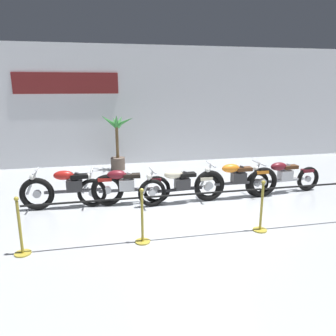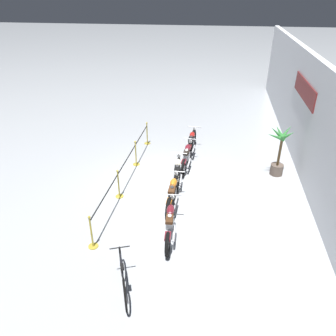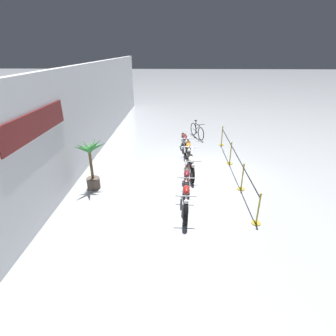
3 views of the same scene
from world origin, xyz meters
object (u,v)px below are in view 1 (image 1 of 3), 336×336
Objects in this scene: potted_palm_left_of_row at (117,142)px; stanchion_mid_right at (261,214)px; motorcycle_red_0 at (72,189)px; motorcycle_maroon_1 at (124,186)px; stanchion_far_left at (150,207)px; motorcycle_orange_3 at (236,181)px; motorcycle_maroon_4 at (283,177)px; stanchion_mid_left at (142,224)px; motorcycle_cream_2 at (180,185)px.

potted_palm_left_of_row is 6.06m from stanchion_mid_right.
motorcycle_red_0 is 1.21m from motorcycle_maroon_1.
motorcycle_orange_3 is at bearing 36.98° from stanchion_far_left.
motorcycle_maroon_4 is at bearing 27.42° from stanchion_far_left.
motorcycle_red_0 is 4.05m from motorcycle_orange_3.
potted_palm_left_of_row is 1.87× the size of stanchion_mid_left.
stanchion_far_left and stanchion_mid_left have the same top height.
motorcycle_cream_2 is 1.07× the size of potted_palm_left_of_row.
motorcycle_maroon_1 is 2.06m from stanchion_mid_left.
motorcycle_maroon_1 is at bearing -91.08° from potted_palm_left_of_row.
motorcycle_orange_3 is (4.05, -0.21, 0.00)m from motorcycle_red_0.
motorcycle_red_0 is 0.34× the size of stanchion_far_left.
potted_palm_left_of_row is at bearing 109.21° from motorcycle_cream_2.
potted_palm_left_of_row is at bearing 69.40° from motorcycle_red_0.
motorcycle_cream_2 is 2.90m from motorcycle_maroon_4.
stanchion_mid_left is at bearing 180.00° from stanchion_mid_right.
motorcycle_maroon_4 is at bearing 26.51° from stanchion_mid_left.
motorcycle_maroon_1 is at bearing 98.76° from stanchion_far_left.
stanchion_mid_left reaches higher than motorcycle_orange_3.
motorcycle_orange_3 is 0.99× the size of motorcycle_maroon_4.
stanchion_far_left reaches higher than motorcycle_cream_2.
stanchion_mid_right is at bearing -129.82° from motorcycle_maroon_4.
potted_palm_left_of_row reaches higher than motorcycle_orange_3.
motorcycle_red_0 is 2.61m from stanchion_far_left.
motorcycle_maroon_1 is 1.35m from motorcycle_cream_2.
potted_palm_left_of_row is at bearing 88.92° from motorcycle_maroon_1.
motorcycle_maroon_1 is 0.99× the size of motorcycle_maroon_4.
potted_palm_left_of_row is (-2.77, 3.61, 0.48)m from motorcycle_orange_3.
motorcycle_red_0 is at bearing 177.43° from motorcycle_maroon_1.
motorcycle_maroon_4 is at bearing -39.82° from potted_palm_left_of_row.
motorcycle_cream_2 is at bearing 122.95° from stanchion_mid_right.
motorcycle_cream_2 is at bearing -5.70° from motorcycle_red_0.
stanchion_mid_left and stanchion_mid_right have the same top height.
motorcycle_maroon_4 is at bearing 50.18° from stanchion_mid_right.
motorcycle_red_0 is 2.56m from motorcycle_cream_2.
motorcycle_maroon_1 reaches higher than motorcycle_maroon_4.
stanchion_far_left reaches higher than motorcycle_maroon_4.
stanchion_mid_right is (3.75, -2.10, -0.12)m from motorcycle_red_0.
stanchion_far_left and stanchion_mid_right have the same top height.
stanchion_mid_right reaches higher than motorcycle_maroon_1.
stanchion_mid_left is (-4.07, -2.03, -0.10)m from motorcycle_maroon_4.
motorcycle_orange_3 is (2.83, -0.15, 0.01)m from motorcycle_maroon_1.
stanchion_far_left is (-2.52, -1.90, 0.21)m from motorcycle_orange_3.
motorcycle_maroon_4 is 1.15× the size of potted_palm_left_of_row.
stanchion_mid_right is at bearing -65.81° from potted_palm_left_of_row.
motorcycle_maroon_4 is 5.45m from potted_palm_left_of_row.
motorcycle_cream_2 is at bearing -70.79° from potted_palm_left_of_row.
stanchion_mid_right is (2.38, 0.00, 0.00)m from stanchion_mid_left.
stanchion_mid_right is at bearing -38.93° from motorcycle_maroon_1.
stanchion_mid_right reaches higher than motorcycle_maroon_4.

